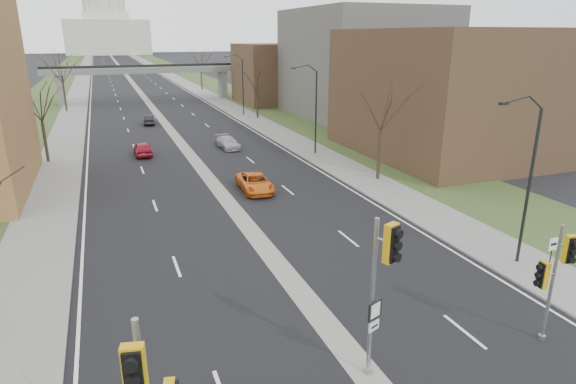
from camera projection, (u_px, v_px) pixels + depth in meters
road_surface at (125, 74)px, 149.07m from camera, size 20.00×600.00×0.01m
median_strip at (125, 74)px, 149.07m from camera, size 1.20×600.00×0.02m
sidewalk_right at (165, 72)px, 153.14m from camera, size 4.00×600.00×0.12m
sidewalk_left at (83, 75)px, 144.96m from camera, size 4.00×600.00×0.12m
grass_verge_right at (184, 72)px, 155.19m from camera, size 8.00×600.00×0.10m
grass_verge_left at (62, 75)px, 142.92m from camera, size 8.00×600.00×0.10m
commercial_block_near at (446, 93)px, 47.14m from camera, size 16.00×20.00×12.00m
commercial_block_mid at (362, 64)px, 69.33m from camera, size 18.00×22.00×15.00m
commercial_block_far at (280, 74)px, 84.03m from camera, size 14.00×14.00×10.00m
pedestrian_bridge at (145, 74)px, 85.46m from camera, size 34.00×3.00×6.45m
capitol at (106, 23)px, 294.12m from camera, size 48.00×42.00×55.75m
streetlight_near at (525, 134)px, 22.89m from camera, size 2.61×0.20×8.70m
streetlight_mid at (309, 84)px, 45.96m from camera, size 2.61×0.20×8.70m
streetlight_far at (237, 68)px, 69.02m from camera, size 2.61×0.20×8.70m
tree_left_b at (38, 96)px, 43.33m from camera, size 6.75×6.75×8.81m
tree_left_c at (60, 65)px, 73.25m from camera, size 7.65×7.65×9.99m
tree_right_a at (382, 99)px, 37.87m from camera, size 7.20×7.20×9.40m
tree_right_b at (257, 77)px, 67.40m from camera, size 6.30×6.30×8.22m
tree_right_c at (200, 57)px, 102.51m from camera, size 7.65×7.65×9.99m
signal_pole_median at (382, 272)px, 15.61m from camera, size 0.84×0.98×5.90m
signal_pole_right at (555, 269)px, 17.81m from camera, size 0.83×0.96×4.86m
speed_limit_sign at (552, 252)px, 22.69m from camera, size 0.50×0.05×2.30m
car_left_near at (143, 149)px, 47.75m from camera, size 1.67×4.07×1.38m
car_left_far at (149, 120)px, 64.45m from camera, size 1.81×4.00×1.27m
car_right_near at (255, 182)px, 36.89m from camera, size 2.46×4.91×1.33m
car_right_mid at (228, 143)px, 50.78m from camera, size 2.06×4.38×1.24m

